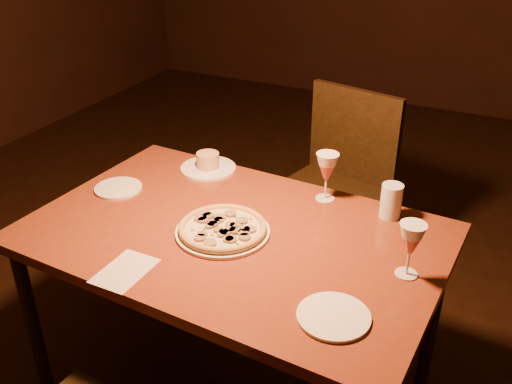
% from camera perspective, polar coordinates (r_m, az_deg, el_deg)
% --- Properties ---
extents(floor, '(7.00, 7.00, 0.00)m').
position_cam_1_polar(floor, '(2.53, 5.00, -17.23)').
color(floor, black).
rests_on(floor, ground).
extents(dining_table, '(1.46, 0.99, 0.76)m').
position_cam_1_polar(dining_table, '(2.00, -2.25, -5.55)').
color(dining_table, maroon).
rests_on(dining_table, floor).
extents(chair_far, '(0.57, 0.57, 0.98)m').
position_cam_1_polar(chair_far, '(2.76, 7.97, 1.00)').
color(chair_far, black).
rests_on(chair_far, floor).
extents(pizza_plate, '(0.32, 0.32, 0.04)m').
position_cam_1_polar(pizza_plate, '(1.95, -3.35, -3.68)').
color(pizza_plate, white).
rests_on(pizza_plate, dining_table).
extents(ramekin_saucer, '(0.23, 0.23, 0.07)m').
position_cam_1_polar(ramekin_saucer, '(2.39, -4.83, 2.79)').
color(ramekin_saucer, white).
rests_on(ramekin_saucer, dining_table).
extents(wine_glass_far, '(0.09, 0.09, 0.19)m').
position_cam_1_polar(wine_glass_far, '(2.13, 7.05, 1.51)').
color(wine_glass_far, '#C05050').
rests_on(wine_glass_far, dining_table).
extents(wine_glass_right, '(0.08, 0.08, 0.18)m').
position_cam_1_polar(wine_glass_right, '(1.77, 15.14, -5.62)').
color(wine_glass_right, '#C05050').
rests_on(wine_glass_right, dining_table).
extents(water_tumbler, '(0.08, 0.08, 0.13)m').
position_cam_1_polar(water_tumbler, '(2.07, 13.36, -0.88)').
color(water_tumbler, silver).
rests_on(water_tumbler, dining_table).
extents(side_plate_left, '(0.18, 0.18, 0.01)m').
position_cam_1_polar(side_plate_left, '(2.29, -13.61, 0.38)').
color(side_plate_left, white).
rests_on(side_plate_left, dining_table).
extents(side_plate_near, '(0.21, 0.21, 0.01)m').
position_cam_1_polar(side_plate_near, '(1.62, 7.76, -12.23)').
color(side_plate_near, white).
rests_on(side_plate_near, dining_table).
extents(menu_card, '(0.14, 0.20, 0.00)m').
position_cam_1_polar(menu_card, '(1.82, -12.97, -7.69)').
color(menu_card, beige).
rests_on(menu_card, dining_table).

